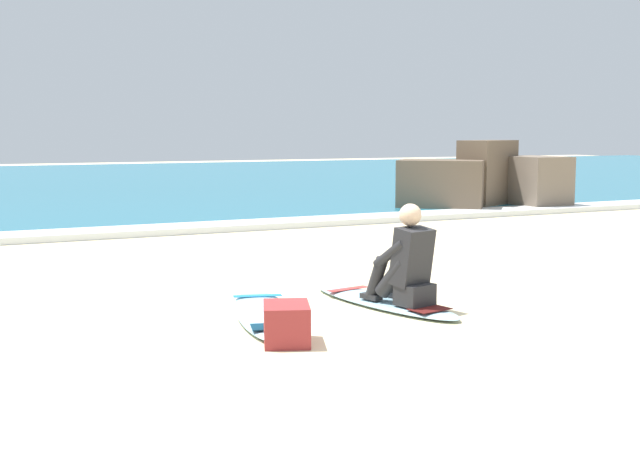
# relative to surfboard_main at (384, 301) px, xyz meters

# --- Properties ---
(ground_plane) EXTENTS (80.00, 80.00, 0.00)m
(ground_plane) POSITION_rel_surfboard_main_xyz_m (-0.19, -0.71, -0.04)
(ground_plane) COLOR beige
(sea) EXTENTS (80.00, 28.00, 0.10)m
(sea) POSITION_rel_surfboard_main_xyz_m (-0.19, 20.35, 0.01)
(sea) COLOR teal
(sea) RESTS_ON ground
(breaking_foam) EXTENTS (80.00, 0.90, 0.11)m
(breaking_foam) POSITION_rel_surfboard_main_xyz_m (-0.19, 6.65, 0.02)
(breaking_foam) COLOR white
(breaking_foam) RESTS_ON ground
(surfboard_main) EXTENTS (0.85, 2.08, 0.08)m
(surfboard_main) POSITION_rel_surfboard_main_xyz_m (0.00, 0.00, 0.00)
(surfboard_main) COLOR #9ED1E5
(surfboard_main) RESTS_ON ground
(surfer_seated) EXTENTS (0.49, 0.76, 0.95)m
(surfer_seated) POSITION_rel_surfboard_main_xyz_m (0.04, -0.32, 0.40)
(surfer_seated) COLOR #232326
(surfer_seated) RESTS_ON surfboard_main
(surfboard_spare_near) EXTENTS (1.13, 2.26, 0.08)m
(surfboard_spare_near) POSITION_rel_surfboard_main_xyz_m (-1.25, 0.05, -0.00)
(surfboard_spare_near) COLOR #9ED1E5
(surfboard_spare_near) RESTS_ON ground
(rock_outcrop_distant) EXTENTS (3.77, 2.22, 1.50)m
(rock_outcrop_distant) POSITION_rel_surfboard_main_xyz_m (7.07, 7.67, 0.58)
(rock_outcrop_distant) COLOR brown
(rock_outcrop_distant) RESTS_ON ground
(beach_bag) EXTENTS (0.51, 0.58, 0.32)m
(beach_bag) POSITION_rel_surfboard_main_xyz_m (-1.46, -0.93, 0.12)
(beach_bag) COLOR maroon
(beach_bag) RESTS_ON ground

